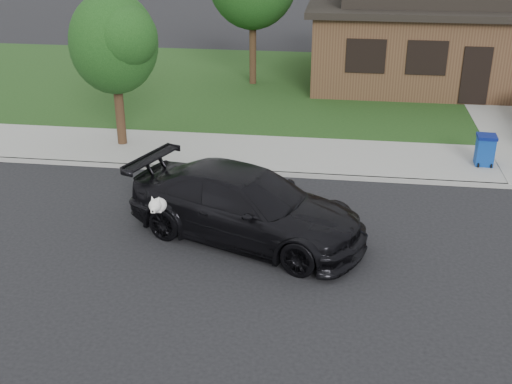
# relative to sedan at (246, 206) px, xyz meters

# --- Properties ---
(ground) EXTENTS (120.00, 120.00, 0.00)m
(ground) POSITION_rel_sedan_xyz_m (2.76, 0.20, -0.80)
(ground) COLOR black
(ground) RESTS_ON ground
(sidewalk) EXTENTS (60.00, 3.00, 0.12)m
(sidewalk) POSITION_rel_sedan_xyz_m (2.76, 5.20, -0.74)
(sidewalk) COLOR gray
(sidewalk) RESTS_ON ground
(curb) EXTENTS (60.00, 0.12, 0.12)m
(curb) POSITION_rel_sedan_xyz_m (2.76, 3.70, -0.74)
(curb) COLOR gray
(curb) RESTS_ON ground
(lawn) EXTENTS (60.00, 13.00, 0.13)m
(lawn) POSITION_rel_sedan_xyz_m (2.76, 13.20, -0.73)
(lawn) COLOR #193814
(lawn) RESTS_ON ground
(sedan) EXTENTS (5.93, 4.00, 1.60)m
(sedan) POSITION_rel_sedan_xyz_m (0.00, 0.00, 0.00)
(sedan) COLOR black
(sedan) RESTS_ON ground
(recycling_bin) EXTENTS (0.55, 0.58, 0.89)m
(recycling_bin) POSITION_rel_sedan_xyz_m (6.09, 5.07, -0.23)
(recycling_bin) COLOR navy
(recycling_bin) RESTS_ON sidewalk
(house) EXTENTS (12.60, 8.60, 4.65)m
(house) POSITION_rel_sedan_xyz_m (6.76, 15.20, 1.34)
(house) COLOR #422B1C
(house) RESTS_ON ground
(tree_2) EXTENTS (2.73, 2.60, 4.59)m
(tree_2) POSITION_rel_sedan_xyz_m (-4.62, 5.32, 2.47)
(tree_2) COLOR #332114
(tree_2) RESTS_ON ground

